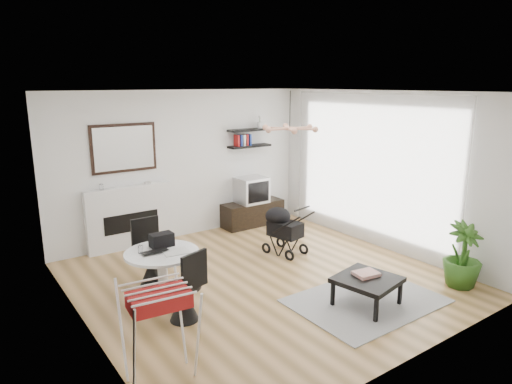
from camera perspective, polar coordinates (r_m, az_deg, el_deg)
floor at (r=6.84m, az=0.93°, el=-10.84°), size 5.00×5.00×0.00m
ceiling at (r=6.23m, az=1.03°, el=12.42°), size 5.00×5.00×0.00m
wall_back at (r=8.50m, az=-9.05°, el=3.39°), size 5.00×0.00×5.00m
wall_left at (r=5.36m, az=-21.14°, el=-3.31°), size 0.00×5.00×5.00m
wall_right at (r=8.10m, az=15.40°, el=2.57°), size 0.00×5.00×5.00m
sheer_curtain at (r=8.15m, az=13.87°, el=2.73°), size 0.04×3.60×2.60m
fireplace at (r=8.16m, az=-15.56°, el=-2.15°), size 1.50×0.17×2.16m
shelf_lower at (r=9.05m, az=-0.82°, el=5.76°), size 0.90×0.25×0.04m
shelf_upper at (r=9.01m, az=-0.82°, el=7.78°), size 0.90×0.25×0.04m
pendant_lamp at (r=6.93m, az=4.24°, el=7.93°), size 0.90×0.90×0.10m
tv_console at (r=9.25m, az=-0.42°, el=-2.69°), size 1.28×0.45×0.48m
crt_tv at (r=9.10m, az=-0.59°, el=0.27°), size 0.58×0.51×0.51m
dining_table at (r=6.13m, az=-11.60°, el=-9.39°), size 0.96×0.96×0.70m
laptop at (r=5.97m, az=-12.31°, el=-7.47°), size 0.35×0.23×0.03m
black_bag at (r=6.20m, az=-11.71°, el=-5.88°), size 0.30×0.18×0.18m
newspaper at (r=5.99m, az=-9.98°, el=-7.36°), size 0.36×0.31×0.01m
drinking_glass at (r=6.03m, az=-14.24°, el=-6.97°), size 0.06×0.06×0.10m
chair_far at (r=6.75m, az=-12.90°, el=-8.78°), size 0.45×0.45×0.95m
chair_near at (r=5.70m, az=-8.88°, el=-12.99°), size 0.47×0.48×0.91m
drying_rack at (r=4.64m, az=-12.00°, el=-16.65°), size 0.71×0.67×0.97m
stroller at (r=7.73m, az=3.38°, el=-4.95°), size 0.58×0.77×0.87m
rug at (r=6.38m, az=13.57°, el=-13.06°), size 1.92×1.39×0.01m
coffee_table at (r=6.13m, az=13.73°, el=-10.73°), size 0.85×0.85×0.37m
magazines at (r=6.17m, az=13.61°, el=-9.89°), size 0.34×0.29×0.04m
potted_plant at (r=7.08m, az=24.43°, el=-7.18°), size 0.62×0.62×0.93m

